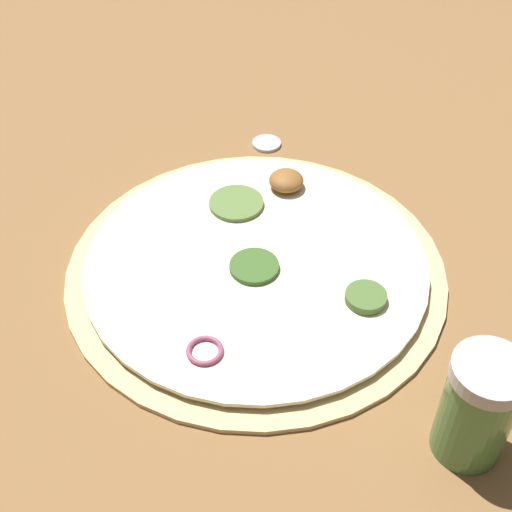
{
  "coord_description": "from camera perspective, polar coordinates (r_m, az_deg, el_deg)",
  "views": [
    {
      "loc": [
        0.46,
        0.07,
        0.46
      ],
      "look_at": [
        0.0,
        0.0,
        0.02
      ],
      "focal_mm": 50.0,
      "sensor_mm": 36.0,
      "label": 1
    }
  ],
  "objects": [
    {
      "name": "loose_cap",
      "position": [
        0.81,
        0.85,
        9.09
      ],
      "size": [
        0.03,
        0.03,
        0.01
      ],
      "color": "#B2B2B7",
      "rests_on": "ground_plane"
    },
    {
      "name": "pizza",
      "position": [
        0.65,
        0.06,
        -0.72
      ],
      "size": [
        0.35,
        0.35,
        0.03
      ],
      "color": "#D6B77A",
      "rests_on": "ground_plane"
    },
    {
      "name": "spice_jar",
      "position": [
        0.53,
        17.3,
        -11.53
      ],
      "size": [
        0.05,
        0.05,
        0.09
      ],
      "color": "#4C7F42",
      "rests_on": "ground_plane"
    },
    {
      "name": "ground_plane",
      "position": [
        0.65,
        0.0,
        -1.25
      ],
      "size": [
        3.0,
        3.0,
        0.0
      ],
      "primitive_type": "plane",
      "color": "brown"
    }
  ]
}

